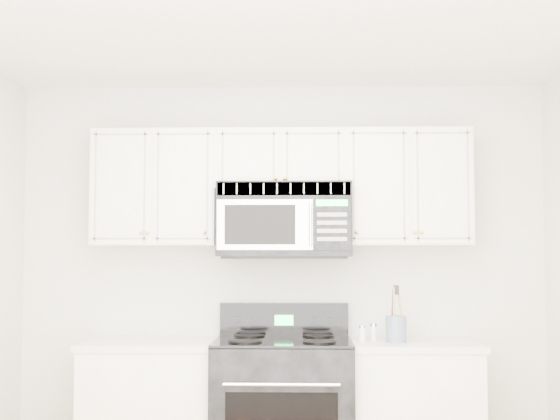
{
  "coord_description": "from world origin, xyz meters",
  "views": [
    {
      "loc": [
        0.13,
        -3.48,
        1.44
      ],
      "look_at": [
        0.0,
        1.3,
        1.73
      ],
      "focal_mm": 50.0,
      "sensor_mm": 36.0,
      "label": 1
    }
  ],
  "objects": [
    {
      "name": "upper_cabinets",
      "position": [
        0.0,
        1.58,
        1.93
      ],
      "size": [
        2.44,
        0.37,
        0.75
      ],
      "color": "white",
      "rests_on": "ground"
    },
    {
      "name": "range",
      "position": [
        0.02,
        1.39,
        0.48
      ],
      "size": [
        0.85,
        0.77,
        1.14
      ],
      "color": "black",
      "rests_on": "ground"
    },
    {
      "name": "utensil_crock",
      "position": [
        0.72,
        1.39,
        1.01
      ],
      "size": [
        0.13,
        0.13,
        0.34
      ],
      "color": "slate",
      "rests_on": "base_cabinet_right"
    },
    {
      "name": "room",
      "position": [
        0.0,
        0.0,
        1.3
      ],
      "size": [
        3.51,
        3.51,
        2.61
      ],
      "color": "olive",
      "rests_on": "ground"
    },
    {
      "name": "microwave",
      "position": [
        0.02,
        1.53,
        1.68
      ],
      "size": [
        0.85,
        0.47,
        0.47
      ],
      "color": "black",
      "rests_on": "ground"
    },
    {
      "name": "base_cabinet_left",
      "position": [
        -0.8,
        1.44,
        0.43
      ],
      "size": [
        0.86,
        0.65,
        0.92
      ],
      "color": "white",
      "rests_on": "ground"
    },
    {
      "name": "shaker_salt",
      "position": [
        0.59,
        1.47,
        0.97
      ],
      "size": [
        0.05,
        0.05,
        0.11
      ],
      "color": "silver",
      "rests_on": "base_cabinet_right"
    },
    {
      "name": "shaker_pepper",
      "position": [
        0.51,
        1.41,
        0.97
      ],
      "size": [
        0.04,
        0.04,
        0.1
      ],
      "color": "silver",
      "rests_on": "base_cabinet_right"
    }
  ]
}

